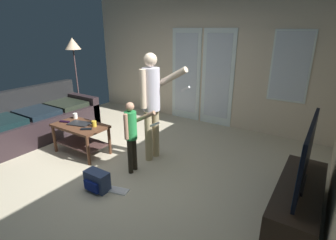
{
  "coord_description": "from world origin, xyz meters",
  "views": [
    {
      "loc": [
        2.53,
        -2.44,
        1.99
      ],
      "look_at": [
        0.8,
        0.22,
        0.86
      ],
      "focal_mm": 27.47,
      "sensor_mm": 36.0,
      "label": 1
    }
  ],
  "objects_px": {
    "coffee_table": "(81,133)",
    "tv_stand": "(298,200)",
    "floor_lamp": "(73,48)",
    "backpack": "(97,181)",
    "leather_couch": "(36,121)",
    "laptop_closed": "(80,124)",
    "loose_keyboard": "(112,189)",
    "person_adult": "(152,98)",
    "cup_near_edge": "(75,116)",
    "cup_by_laptop": "(94,124)",
    "dvd_remote_slim": "(64,122)",
    "flat_screen_tv": "(307,155)",
    "tv_remote_black": "(86,129)",
    "person_child": "(132,131)"
  },
  "relations": [
    {
      "from": "coffee_table",
      "to": "floor_lamp",
      "type": "relative_size",
      "value": 0.5
    },
    {
      "from": "cup_near_edge",
      "to": "cup_by_laptop",
      "type": "bearing_deg",
      "value": -9.26
    },
    {
      "from": "coffee_table",
      "to": "laptop_closed",
      "type": "height_order",
      "value": "laptop_closed"
    },
    {
      "from": "leather_couch",
      "to": "tv_stand",
      "type": "relative_size",
      "value": 1.55
    },
    {
      "from": "leather_couch",
      "to": "coffee_table",
      "type": "relative_size",
      "value": 2.48
    },
    {
      "from": "leather_couch",
      "to": "laptop_closed",
      "type": "height_order",
      "value": "leather_couch"
    },
    {
      "from": "leather_couch",
      "to": "laptop_closed",
      "type": "distance_m",
      "value": 1.29
    },
    {
      "from": "cup_by_laptop",
      "to": "tv_remote_black",
      "type": "xyz_separation_m",
      "value": [
        -0.0,
        -0.16,
        -0.04
      ]
    },
    {
      "from": "cup_near_edge",
      "to": "cup_by_laptop",
      "type": "distance_m",
      "value": 0.6
    },
    {
      "from": "backpack",
      "to": "dvd_remote_slim",
      "type": "relative_size",
      "value": 1.95
    },
    {
      "from": "coffee_table",
      "to": "cup_near_edge",
      "type": "bearing_deg",
      "value": 152.21
    },
    {
      "from": "flat_screen_tv",
      "to": "tv_remote_black",
      "type": "xyz_separation_m",
      "value": [
        -3.01,
        -0.37,
        -0.24
      ]
    },
    {
      "from": "tv_remote_black",
      "to": "dvd_remote_slim",
      "type": "height_order",
      "value": "same"
    },
    {
      "from": "leather_couch",
      "to": "coffee_table",
      "type": "distance_m",
      "value": 1.31
    },
    {
      "from": "leather_couch",
      "to": "dvd_remote_slim",
      "type": "xyz_separation_m",
      "value": [
        0.99,
        -0.06,
        0.2
      ]
    },
    {
      "from": "person_child",
      "to": "tv_remote_black",
      "type": "relative_size",
      "value": 6.22
    },
    {
      "from": "coffee_table",
      "to": "laptop_closed",
      "type": "relative_size",
      "value": 2.56
    },
    {
      "from": "person_child",
      "to": "backpack",
      "type": "relative_size",
      "value": 3.2
    },
    {
      "from": "person_adult",
      "to": "person_child",
      "type": "distance_m",
      "value": 0.62
    },
    {
      "from": "coffee_table",
      "to": "tv_stand",
      "type": "distance_m",
      "value": 3.29
    },
    {
      "from": "floor_lamp",
      "to": "backpack",
      "type": "distance_m",
      "value": 3.6
    },
    {
      "from": "floor_lamp",
      "to": "cup_by_laptop",
      "type": "height_order",
      "value": "floor_lamp"
    },
    {
      "from": "floor_lamp",
      "to": "backpack",
      "type": "relative_size",
      "value": 5.46
    },
    {
      "from": "person_child",
      "to": "cup_by_laptop",
      "type": "bearing_deg",
      "value": 175.25
    },
    {
      "from": "coffee_table",
      "to": "cup_by_laptop",
      "type": "height_order",
      "value": "cup_by_laptop"
    },
    {
      "from": "cup_near_edge",
      "to": "loose_keyboard",
      "type": "bearing_deg",
      "value": -24.39
    },
    {
      "from": "flat_screen_tv",
      "to": "backpack",
      "type": "distance_m",
      "value": 2.5
    },
    {
      "from": "tv_remote_black",
      "to": "laptop_closed",
      "type": "bearing_deg",
      "value": 122.19
    },
    {
      "from": "coffee_table",
      "to": "laptop_closed",
      "type": "xyz_separation_m",
      "value": [
        -0.03,
        0.02,
        0.15
      ]
    },
    {
      "from": "flat_screen_tv",
      "to": "dvd_remote_slim",
      "type": "height_order",
      "value": "flat_screen_tv"
    },
    {
      "from": "coffee_table",
      "to": "dvd_remote_slim",
      "type": "bearing_deg",
      "value": -169.59
    },
    {
      "from": "backpack",
      "to": "cup_near_edge",
      "type": "height_order",
      "value": "cup_near_edge"
    },
    {
      "from": "dvd_remote_slim",
      "to": "leather_couch",
      "type": "bearing_deg",
      "value": 156.85
    },
    {
      "from": "person_child",
      "to": "cup_by_laptop",
      "type": "height_order",
      "value": "person_child"
    },
    {
      "from": "laptop_closed",
      "to": "tv_remote_black",
      "type": "bearing_deg",
      "value": -35.6
    },
    {
      "from": "dvd_remote_slim",
      "to": "person_child",
      "type": "bearing_deg",
      "value": -17.03
    },
    {
      "from": "floor_lamp",
      "to": "loose_keyboard",
      "type": "distance_m",
      "value": 3.73
    },
    {
      "from": "floor_lamp",
      "to": "laptop_closed",
      "type": "xyz_separation_m",
      "value": [
        1.63,
        -1.28,
        -1.06
      ]
    },
    {
      "from": "leather_couch",
      "to": "coffee_table",
      "type": "xyz_separation_m",
      "value": [
        1.31,
        -0.0,
        0.05
      ]
    },
    {
      "from": "person_child",
      "to": "tv_stand",
      "type": "bearing_deg",
      "value": 7.17
    },
    {
      "from": "tv_stand",
      "to": "person_adult",
      "type": "xyz_separation_m",
      "value": [
        -2.16,
        0.23,
        0.81
      ]
    },
    {
      "from": "laptop_closed",
      "to": "flat_screen_tv",
      "type": "bearing_deg",
      "value": -10.46
    },
    {
      "from": "person_adult",
      "to": "coffee_table",
      "type": "bearing_deg",
      "value": -155.58
    },
    {
      "from": "backpack",
      "to": "cup_near_edge",
      "type": "bearing_deg",
      "value": 149.86
    },
    {
      "from": "coffee_table",
      "to": "backpack",
      "type": "height_order",
      "value": "coffee_table"
    },
    {
      "from": "leather_couch",
      "to": "floor_lamp",
      "type": "height_order",
      "value": "floor_lamp"
    },
    {
      "from": "leather_couch",
      "to": "loose_keyboard",
      "type": "xyz_separation_m",
      "value": [
        2.5,
        -0.52,
        -0.3
      ]
    },
    {
      "from": "laptop_closed",
      "to": "cup_near_edge",
      "type": "distance_m",
      "value": 0.34
    },
    {
      "from": "floor_lamp",
      "to": "cup_by_laptop",
      "type": "distance_m",
      "value": 2.5
    },
    {
      "from": "loose_keyboard",
      "to": "dvd_remote_slim",
      "type": "distance_m",
      "value": 1.66
    }
  ]
}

